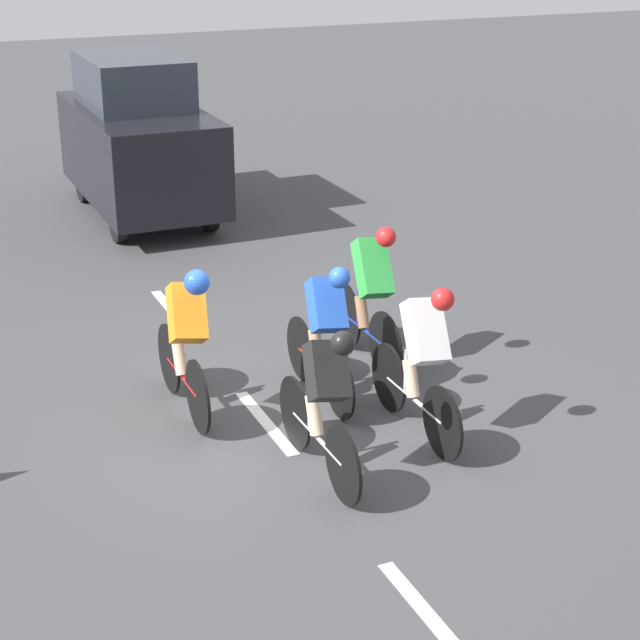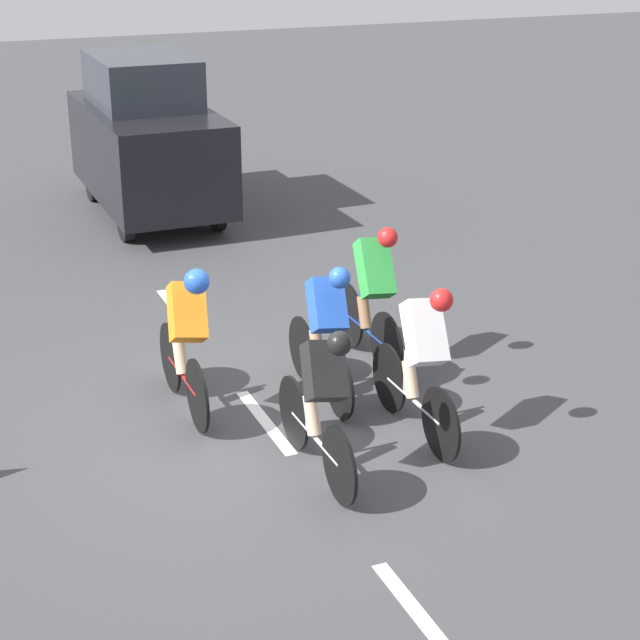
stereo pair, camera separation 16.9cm
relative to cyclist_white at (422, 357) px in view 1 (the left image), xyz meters
name	(u,v)px [view 1 (the left image)]	position (x,y,z in m)	size (l,w,h in m)	color
ground_plane	(264,421)	(1.20, -0.84, -0.78)	(60.00, 60.00, 0.00)	#424244
lane_stripe_near	(431,618)	(1.20, 2.40, -0.78)	(0.12, 1.40, 0.01)	white
lane_stripe_mid	(266,422)	(1.20, -0.80, -0.78)	(0.12, 1.40, 0.01)	white
lane_stripe_far	(171,310)	(1.20, -4.00, -0.78)	(0.12, 1.40, 0.01)	white
cyclist_white	(422,357)	(0.00, 0.00, 0.00)	(0.38, 1.71, 1.52)	black
cyclist_orange	(186,336)	(1.80, -1.28, 0.02)	(0.40, 1.65, 1.52)	black
cyclist_green	(370,292)	(-0.28, -1.64, 0.02)	(0.38, 1.68, 1.57)	black
cyclist_black	(324,398)	(1.10, 0.33, -0.05)	(0.40, 1.70, 1.42)	black
cyclist_blue	(324,329)	(0.50, -1.04, -0.03)	(0.39, 1.62, 1.45)	black
support_car	(139,139)	(0.45, -8.15, 0.40)	(1.70, 3.84, 2.41)	black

